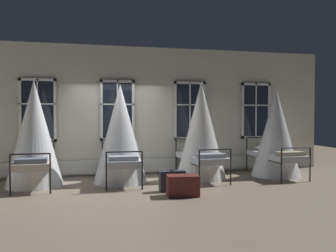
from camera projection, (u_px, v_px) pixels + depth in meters
ground at (123, 184)px, 8.80m from camera, size 22.68×22.68×0.00m
back_wall_with_windows at (117, 111)px, 10.12m from camera, size 12.34×0.10×3.54m
window_bank at (118, 141)px, 10.03m from camera, size 9.19×0.10×2.53m
cot_second at (34, 135)px, 8.48m from camera, size 1.30×2.01×2.46m
cot_third at (120, 135)px, 8.94m from camera, size 1.30×2.01×2.41m
cot_fourth at (201, 132)px, 9.44m from camera, size 1.30×2.01×2.51m
cot_fifth at (276, 134)px, 9.91m from camera, size 1.30×2.00×2.35m
suitcase_dark at (172, 181)px, 7.95m from camera, size 0.56×0.22×0.47m
travel_trunk at (183, 186)px, 7.48m from camera, size 0.68×0.47×0.43m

